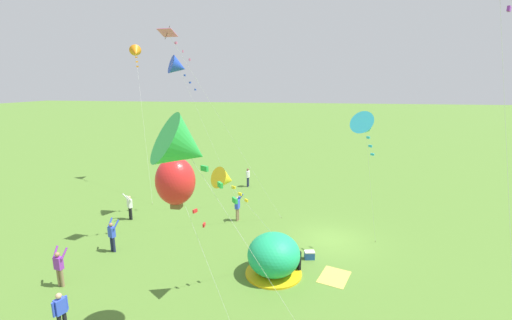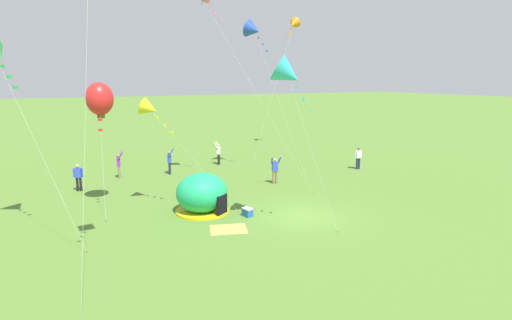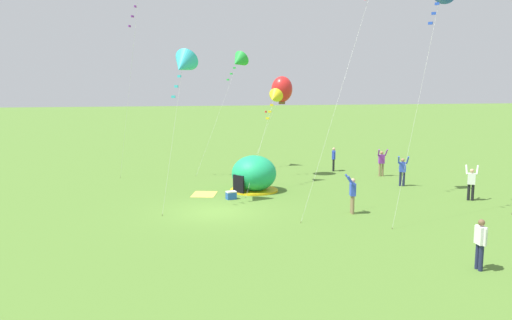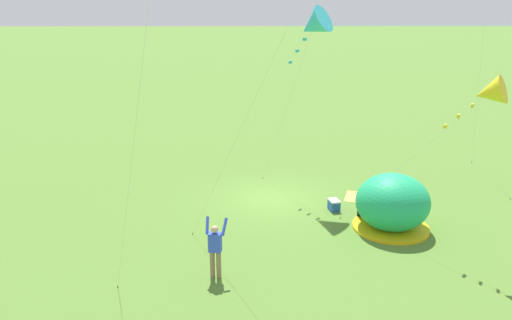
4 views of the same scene
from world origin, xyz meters
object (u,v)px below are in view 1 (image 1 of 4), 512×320
(person_with_toddler, at_px, (61,311))
(kite_green, at_px, (185,148))
(person_flying_kite, at_px, (112,235))
(kite_red, at_px, (175,181))
(person_watching_sky, at_px, (237,207))
(person_near_tent, at_px, (59,267))
(kite_cyan, at_px, (366,127))
(kite_purple, at_px, (504,8))
(cooler_box, at_px, (309,255))
(popup_tent, at_px, (274,255))
(person_far_back, at_px, (248,176))
(kite_pink, at_px, (174,42))
(kite_yellow, at_px, (225,179))
(kite_orange, at_px, (136,52))
(kite_blue, at_px, (178,67))
(person_center_field, at_px, (130,206))

(person_with_toddler, distance_m, kite_green, 9.94)
(person_flying_kite, relative_size, kite_red, 0.28)
(person_watching_sky, xyz_separation_m, kite_red, (-10.70, -0.33, 4.90))
(person_with_toddler, bearing_deg, person_near_tent, 40.37)
(kite_cyan, bearing_deg, kite_purple, -165.41)
(cooler_box, bearing_deg, kite_purple, -147.17)
(popup_tent, height_order, person_watching_sky, popup_tent)
(person_far_back, bearing_deg, person_near_tent, 162.31)
(popup_tent, height_order, kite_pink, kite_pink)
(cooler_box, distance_m, person_with_toddler, 11.68)
(cooler_box, xyz_separation_m, kite_yellow, (-3.93, 3.52, 5.17))
(person_near_tent, relative_size, kite_red, 0.28)
(kite_orange, bearing_deg, person_watching_sky, -126.39)
(person_far_back, xyz_separation_m, person_flying_kite, (-13.54, 4.99, 0.03))
(person_far_back, xyz_separation_m, kite_purple, (-19.54, -10.52, 10.13))
(kite_cyan, bearing_deg, kite_orange, 57.42)
(popup_tent, relative_size, person_near_tent, 1.49)
(kite_yellow, xyz_separation_m, kite_blue, (8.80, 5.49, 4.95))
(kite_green, height_order, kite_orange, kite_orange)
(kite_purple, relative_size, kite_green, 1.39)
(person_center_field, relative_size, kite_blue, 0.17)
(kite_purple, relative_size, kite_orange, 0.95)
(popup_tent, distance_m, person_near_tent, 10.05)
(kite_yellow, bearing_deg, kite_pink, 39.74)
(person_near_tent, height_order, person_flying_kite, same)
(kite_yellow, bearing_deg, person_flying_kite, 69.10)
(kite_purple, bearing_deg, kite_orange, 46.41)
(kite_pink, xyz_separation_m, kite_cyan, (-0.15, -10.08, -4.29))
(cooler_box, distance_m, kite_pink, 13.53)
(person_flying_kite, bearing_deg, kite_green, -138.15)
(kite_yellow, distance_m, kite_green, 7.00)
(person_with_toddler, height_order, person_near_tent, person_near_tent)
(kite_pink, xyz_separation_m, kite_green, (-11.29, -4.93, -3.48))
(person_with_toddler, height_order, kite_blue, kite_blue)
(kite_blue, height_order, kite_orange, kite_orange)
(kite_green, xyz_separation_m, kite_orange, (23.20, 13.73, 4.12))
(person_flying_kite, xyz_separation_m, kite_yellow, (-2.83, -7.41, 4.39))
(person_with_toddler, xyz_separation_m, kite_yellow, (3.46, -5.50, 4.43))
(cooler_box, distance_m, person_watching_sky, 6.78)
(cooler_box, relative_size, person_with_toddler, 0.35)
(person_far_back, height_order, kite_orange, kite_orange)
(kite_red, distance_m, kite_yellow, 2.63)
(person_with_toddler, bearing_deg, popup_tent, -52.71)
(person_with_toddler, distance_m, kite_red, 6.66)
(kite_red, bearing_deg, person_center_field, 38.90)
(person_flying_kite, xyz_separation_m, kite_pink, (2.00, -3.39, 10.42))
(person_far_back, relative_size, kite_purple, 0.14)
(person_far_back, bearing_deg, kite_blue, 157.85)
(cooler_box, height_order, kite_red, kite_red)
(popup_tent, height_order, cooler_box, popup_tent)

